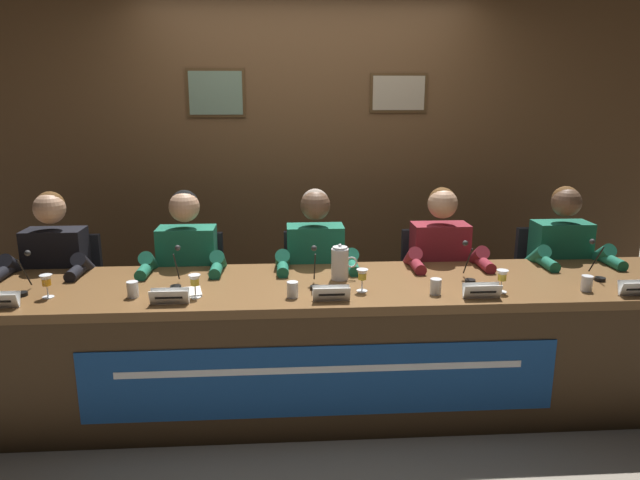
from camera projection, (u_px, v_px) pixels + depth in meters
ground_plane at (320, 402)px, 3.45m from camera, size 12.00×12.00×0.00m
wall_back_panelled at (308, 158)px, 4.53m from camera, size 5.56×0.14×2.60m
conference_table at (321, 328)px, 3.21m from camera, size 4.36×0.82×0.75m
chair_far_left at (69, 306)px, 3.82m from camera, size 0.44×0.44×0.89m
panelist_far_left at (53, 275)px, 3.56m from camera, size 0.51×0.48×1.21m
juice_glass_far_left at (46, 282)px, 3.01m from camera, size 0.06×0.06×0.12m
microphone_far_left at (24, 280)px, 3.08m from camera, size 0.06×0.17×0.22m
chair_left at (193, 303)px, 3.87m from camera, size 0.44×0.44×0.89m
panelist_left at (186, 273)px, 3.61m from camera, size 0.51×0.48×1.21m
nameplate_left at (169, 297)px, 2.93m from camera, size 0.20×0.06×0.08m
juice_glass_left at (195, 282)px, 3.01m from camera, size 0.06×0.06×0.12m
water_cup_left at (133, 290)px, 3.03m from camera, size 0.06×0.06×0.08m
microphone_left at (176, 274)px, 3.18m from camera, size 0.06×0.17×0.22m
chair_center at (314, 301)px, 3.92m from camera, size 0.44×0.44×0.89m
panelist_center at (316, 270)px, 3.66m from camera, size 0.51×0.48×1.21m
nameplate_center at (331, 294)px, 2.97m from camera, size 0.19×0.06×0.08m
juice_glass_center at (362, 276)px, 3.11m from camera, size 0.06×0.06×0.12m
water_cup_center at (293, 290)px, 3.02m from camera, size 0.06×0.06×0.08m
microphone_center at (315, 274)px, 3.18m from camera, size 0.06×0.17×0.22m
chair_right at (432, 298)px, 3.97m from camera, size 0.44×0.44×0.89m
panelist_right at (442, 268)px, 3.71m from camera, size 0.51×0.48×1.21m
nameplate_right at (482, 291)px, 3.01m from camera, size 0.20×0.06×0.08m
juice_glass_right at (502, 277)px, 3.09m from camera, size 0.06×0.06×0.12m
water_cup_right at (436, 287)px, 3.07m from camera, size 0.06×0.06×0.08m
microphone_right at (468, 268)px, 3.29m from camera, size 0.06×0.17×0.22m
chair_far_right at (547, 295)px, 4.02m from camera, size 0.44×0.44×0.89m
panelist_far_right at (564, 266)px, 3.76m from camera, size 0.51×0.48×1.21m
nameplate_far_right at (635, 288)px, 3.05m from camera, size 0.17×0.06×0.08m
water_cup_far_right at (587, 284)px, 3.13m from camera, size 0.06×0.06×0.08m
microphone_far_right at (597, 266)px, 3.33m from camera, size 0.06×0.17×0.22m
water_pitcher_central at (340, 263)px, 3.32m from camera, size 0.15×0.10×0.21m
document_stack_left at (181, 293)px, 3.08m from camera, size 0.24×0.19×0.01m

